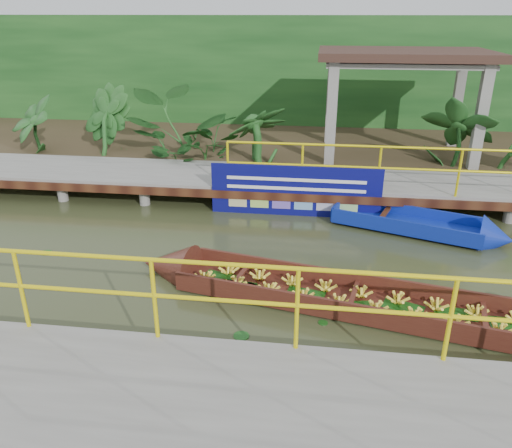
# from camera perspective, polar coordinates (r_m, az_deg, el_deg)

# --- Properties ---
(ground) EXTENTS (80.00, 80.00, 0.00)m
(ground) POSITION_cam_1_polar(r_m,az_deg,el_deg) (8.76, 0.33, -4.93)
(ground) COLOR #2D3219
(ground) RESTS_ON ground
(land_strip) EXTENTS (30.00, 8.00, 0.45)m
(land_strip) POSITION_cam_1_polar(r_m,az_deg,el_deg) (15.69, 3.80, 8.74)
(land_strip) COLOR #352C1A
(land_strip) RESTS_ON ground
(far_dock) EXTENTS (16.00, 2.06, 1.66)m
(far_dock) POSITION_cam_1_polar(r_m,az_deg,el_deg) (11.72, 2.53, 5.01)
(far_dock) COLOR slate
(far_dock) RESTS_ON ground
(pavilion) EXTENTS (4.40, 3.00, 3.00)m
(pavilion) POSITION_cam_1_polar(r_m,az_deg,el_deg) (14.18, 16.48, 16.99)
(pavilion) COLOR slate
(pavilion) RESTS_ON ground
(foliage_backdrop) EXTENTS (30.00, 0.80, 4.00)m
(foliage_backdrop) POSITION_cam_1_polar(r_m,az_deg,el_deg) (17.82, 4.54, 16.27)
(foliage_backdrop) COLOR #133D16
(foliage_backdrop) RESTS_ON ground
(vendor_boat) EXTENTS (9.01, 2.73, 2.00)m
(vendor_boat) POSITION_cam_1_polar(r_m,az_deg,el_deg) (7.66, 20.44, -9.12)
(vendor_boat) COLOR #3B1510
(vendor_boat) RESTS_ON ground
(moored_blue_boat) EXTENTS (3.54, 1.98, 0.82)m
(moored_blue_boat) POSITION_cam_1_polar(r_m,az_deg,el_deg) (10.53, 21.29, -0.72)
(moored_blue_boat) COLOR #0D2293
(moored_blue_boat) RESTS_ON ground
(blue_banner) EXTENTS (3.66, 0.04, 1.14)m
(blue_banner) POSITION_cam_1_polar(r_m,az_deg,el_deg) (10.77, 4.52, 3.74)
(blue_banner) COLOR #0B0C5E
(blue_banner) RESTS_ON ground
(tropical_plants) EXTENTS (14.50, 1.50, 1.87)m
(tropical_plants) POSITION_cam_1_polar(r_m,az_deg,el_deg) (13.38, -0.52, 11.37)
(tropical_plants) COLOR #133D16
(tropical_plants) RESTS_ON ground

